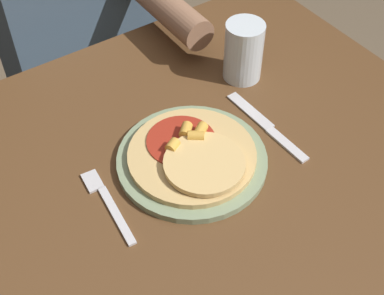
# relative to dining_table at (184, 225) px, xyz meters

# --- Properties ---
(dining_table) EXTENTS (1.12, 0.91, 0.78)m
(dining_table) POSITION_rel_dining_table_xyz_m (0.00, 0.00, 0.00)
(dining_table) COLOR brown
(dining_table) RESTS_ON ground_plane
(plate) EXTENTS (0.27, 0.27, 0.01)m
(plate) POSITION_rel_dining_table_xyz_m (0.04, 0.04, 0.12)
(plate) COLOR gray
(plate) RESTS_ON dining_table
(pizza) EXTENTS (0.23, 0.23, 0.04)m
(pizza) POSITION_rel_dining_table_xyz_m (0.05, 0.03, 0.14)
(pizza) COLOR tan
(pizza) RESTS_ON plate
(fork) EXTENTS (0.03, 0.18, 0.00)m
(fork) POSITION_rel_dining_table_xyz_m (-0.13, 0.05, 0.12)
(fork) COLOR silver
(fork) RESTS_ON dining_table
(knife) EXTENTS (0.03, 0.22, 0.00)m
(knife) POSITION_rel_dining_table_xyz_m (0.21, 0.03, 0.12)
(knife) COLOR silver
(knife) RESTS_ON dining_table
(drinking_glass) EXTENTS (0.08, 0.08, 0.13)m
(drinking_glass) POSITION_rel_dining_table_xyz_m (0.27, 0.18, 0.18)
(drinking_glass) COLOR silver
(drinking_glass) RESTS_ON dining_table
(person_diner) EXTENTS (0.38, 0.52, 1.16)m
(person_diner) POSITION_rel_dining_table_xyz_m (0.11, 0.67, 0.02)
(person_diner) COLOR #2D2D38
(person_diner) RESTS_ON ground_plane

